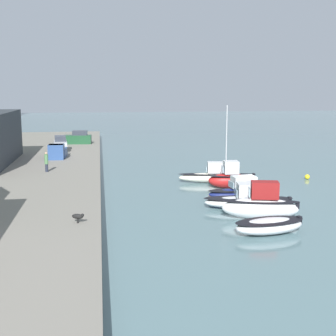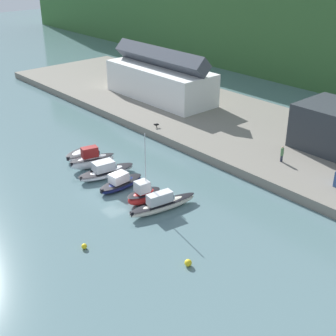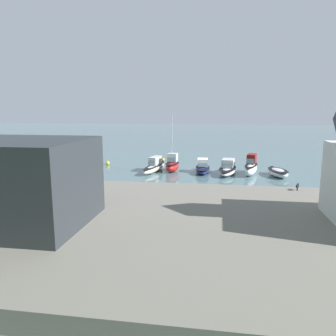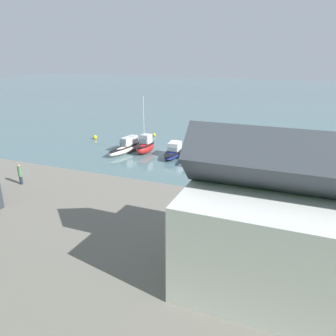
{
  "view_description": "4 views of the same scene",
  "coord_description": "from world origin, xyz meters",
  "views": [
    {
      "loc": [
        -41.51,
        14.31,
        10.15
      ],
      "look_at": [
        3.29,
        7.77,
        2.39
      ],
      "focal_mm": 50.0,
      "sensor_mm": 36.0,
      "label": 1
    },
    {
      "loc": [
        41.01,
        -27.54,
        27.11
      ],
      "look_at": [
        2.42,
        6.65,
        2.03
      ],
      "focal_mm": 50.0,
      "sensor_mm": 36.0,
      "label": 2
    },
    {
      "loc": [
        -2.57,
        50.16,
        9.42
      ],
      "look_at": [
        3.92,
        7.87,
        1.73
      ],
      "focal_mm": 35.0,
      "sensor_mm": 36.0,
      "label": 3
    },
    {
      "loc": [
        -16.57,
        43.72,
        14.07
      ],
      "look_at": [
        -3.8,
        12.2,
        2.18
      ],
      "focal_mm": 35.0,
      "sensor_mm": 36.0,
      "label": 4
    }
  ],
  "objects": [
    {
      "name": "moored_boat_2",
      "position": [
        -4.08,
        1.84,
        0.77
      ],
      "size": [
        3.39,
        7.85,
        2.17
      ],
      "rotation": [
        0.0,
        0.0,
        -0.14
      ],
      "color": "white",
      "rests_on": "ground_plane"
    },
    {
      "name": "moored_boat_5",
      "position": [
        6.96,
        1.77,
        0.81
      ],
      "size": [
        2.9,
        8.6,
        2.27
      ],
      "rotation": [
        0.0,
        0.0,
        -0.16
      ],
      "color": "white",
      "rests_on": "ground_plane"
    },
    {
      "name": "dog_on_quay",
      "position": [
        -10.74,
        15.9,
        1.68
      ],
      "size": [
        0.58,
        0.87,
        0.68
      ],
      "rotation": [
        0.0,
        0.0,
        2.75
      ],
      "color": "black",
      "rests_on": "quay_promenade"
    },
    {
      "name": "person_on_quay",
      "position": [
        9.5,
        20.1,
        2.32
      ],
      "size": [
        0.4,
        0.4,
        2.14
      ],
      "color": "#232838",
      "rests_on": "quay_promenade"
    },
    {
      "name": "moored_boat_3",
      "position": [
        -0.37,
        1.41,
        0.72
      ],
      "size": [
        2.43,
        6.35,
        2.06
      ],
      "rotation": [
        0.0,
        0.0,
        0.05
      ],
      "color": "navy",
      "rests_on": "ground_plane"
    },
    {
      "name": "ground_plane",
      "position": [
        0.0,
        0.0,
        0.0
      ],
      "size": [
        320.0,
        320.0,
        0.0
      ],
      "primitive_type": "plane",
      "color": "slate"
    },
    {
      "name": "mooring_buoy_1",
      "position": [
        7.38,
        -8.69,
        0.28
      ],
      "size": [
        0.56,
        0.56,
        0.56
      ],
      "color": "yellow",
      "rests_on": "ground_plane"
    },
    {
      "name": "moored_boat_4",
      "position": [
        4.26,
        1.29,
        1.05
      ],
      "size": [
        2.29,
        4.42,
        8.47
      ],
      "rotation": [
        0.0,
        0.0,
        -0.08
      ],
      "color": "red",
      "rests_on": "ground_plane"
    },
    {
      "name": "quay_promenade",
      "position": [
        0.0,
        26.7,
        0.61
      ],
      "size": [
        114.22,
        24.62,
        1.22
      ],
      "color": "gray",
      "rests_on": "ground_plane"
    },
    {
      "name": "moored_boat_0",
      "position": [
        -11.09,
        2.64,
        0.58
      ],
      "size": [
        3.27,
        5.62,
        1.09
      ],
      "rotation": [
        0.0,
        0.0,
        0.19
      ],
      "color": "silver",
      "rests_on": "ground_plane"
    },
    {
      "name": "moored_boat_1",
      "position": [
        -7.42,
        1.98,
        1.12
      ],
      "size": [
        2.99,
        6.3,
        3.0
      ],
      "rotation": [
        0.0,
        0.0,
        -0.24
      ],
      "color": "white",
      "rests_on": "ground_plane"
    },
    {
      "name": "mooring_buoy_0",
      "position": [
        16.07,
        -2.96,
        0.34
      ],
      "size": [
        0.69,
        0.69,
        0.69
      ],
      "color": "yellow",
      "rests_on": "ground_plane"
    }
  ]
}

